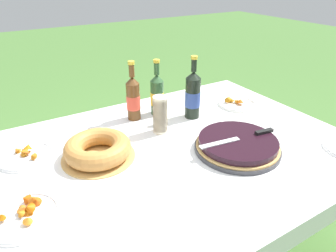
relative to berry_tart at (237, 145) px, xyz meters
name	(u,v)px	position (x,y,z in m)	size (l,w,h in m)	color
garden_table	(160,165)	(-0.31, 0.15, -0.09)	(1.78, 1.17, 0.75)	brown
tablecloth	(160,156)	(-0.31, 0.15, -0.04)	(1.79, 1.18, 0.10)	white
berry_tart	(237,145)	(0.00, 0.00, 0.00)	(0.38, 0.38, 0.06)	#38383D
serving_knife	(244,137)	(0.03, 0.00, 0.04)	(0.37, 0.08, 0.01)	silver
bundt_cake	(98,149)	(-0.55, 0.26, 0.01)	(0.31, 0.31, 0.09)	tan
cup_stack	(160,115)	(-0.21, 0.33, 0.07)	(0.07, 0.07, 0.19)	beige
cider_bottle_green	(157,94)	(-0.12, 0.52, 0.09)	(0.07, 0.07, 0.31)	#2D562D
cider_bottle_amber	(133,98)	(-0.26, 0.53, 0.09)	(0.07, 0.07, 0.32)	brown
juice_bottle_red	(193,95)	(0.02, 0.38, 0.10)	(0.08, 0.08, 0.34)	black
snack_plate_near	(24,215)	(-0.88, 0.05, -0.02)	(0.23, 0.23, 0.06)	white
snack_plate_left	(26,156)	(-0.82, 0.42, -0.02)	(0.23, 0.23, 0.06)	white
snack_plate_far	(236,103)	(0.34, 0.37, -0.02)	(0.22, 0.22, 0.06)	white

